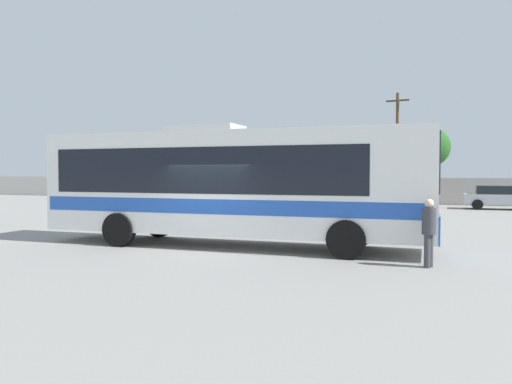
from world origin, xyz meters
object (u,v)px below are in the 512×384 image
(attendant_by_bus_door, at_px, (429,229))
(roadside_tree_midleft, at_px, (313,146))
(parked_car_leftmost_grey, at_px, (250,192))
(roadside_tree_left, at_px, (234,151))
(utility_pole_near, at_px, (397,145))
(parked_car_rightmost_silver, at_px, (498,197))
(parked_car_third_red, at_px, (405,195))
(parked_car_second_black, at_px, (323,194))
(roadside_tree_midright, at_px, (424,147))
(coach_bus_white_blue, at_px, (229,182))

(attendant_by_bus_door, height_order, roadside_tree_midleft, roadside_tree_midleft)
(attendant_by_bus_door, xyz_separation_m, parked_car_leftmost_grey, (-14.45, 22.56, -0.12))
(parked_car_leftmost_grey, distance_m, roadside_tree_left, 8.52)
(utility_pole_near, bearing_deg, roadside_tree_midleft, 176.46)
(parked_car_rightmost_silver, bearing_deg, parked_car_leftmost_grey, 177.55)
(parked_car_third_red, xyz_separation_m, roadside_tree_midleft, (-8.31, 6.80, 3.75))
(parked_car_rightmost_silver, bearing_deg, parked_car_second_black, -178.83)
(parked_car_second_black, relative_size, utility_pole_near, 0.52)
(parked_car_second_black, xyz_separation_m, roadside_tree_left, (-10.41, 7.38, 3.53))
(utility_pole_near, height_order, roadside_tree_midright, utility_pole_near)
(parked_car_rightmost_silver, relative_size, roadside_tree_left, 0.64)
(parked_car_rightmost_silver, distance_m, roadside_tree_left, 22.98)
(parked_car_third_red, bearing_deg, parked_car_rightmost_silver, 3.03)
(parked_car_leftmost_grey, bearing_deg, attendant_by_bus_door, -57.36)
(parked_car_third_red, relative_size, utility_pole_near, 0.50)
(attendant_by_bus_door, distance_m, parked_car_third_red, 21.72)
(parked_car_leftmost_grey, distance_m, utility_pole_near, 12.14)
(roadside_tree_left, bearing_deg, roadside_tree_midleft, -4.81)
(parked_car_leftmost_grey, height_order, roadside_tree_left, roadside_tree_left)
(coach_bus_white_blue, xyz_separation_m, roadside_tree_midleft, (-5.22, 27.00, 2.56))
(utility_pole_near, height_order, roadside_tree_left, utility_pole_near)
(parked_car_second_black, bearing_deg, coach_bus_white_blue, -83.07)
(coach_bus_white_blue, bearing_deg, roadside_tree_midleft, 100.94)
(parked_car_rightmost_silver, height_order, roadside_tree_midleft, roadside_tree_midleft)
(attendant_by_bus_door, distance_m, roadside_tree_midleft, 30.67)
(utility_pole_near, bearing_deg, parked_car_leftmost_grey, -152.55)
(parked_car_rightmost_silver, distance_m, roadside_tree_midleft, 15.80)
(parked_car_leftmost_grey, distance_m, parked_car_rightmost_silver, 17.18)
(parked_car_second_black, distance_m, roadside_tree_midright, 11.90)
(roadside_tree_midright, bearing_deg, parked_car_leftmost_grey, -144.35)
(utility_pole_near, xyz_separation_m, roadside_tree_midleft, (-7.01, 0.43, 0.10))
(coach_bus_white_blue, relative_size, attendant_by_bus_door, 7.37)
(attendant_by_bus_door, bearing_deg, roadside_tree_left, 123.03)
(parked_car_rightmost_silver, bearing_deg, coach_bus_white_blue, -112.96)
(utility_pole_near, bearing_deg, parked_car_rightmost_silver, -41.40)
(parked_car_leftmost_grey, bearing_deg, parked_car_second_black, -9.09)
(roadside_tree_midright, bearing_deg, parked_car_rightmost_silver, -61.30)
(attendant_by_bus_door, xyz_separation_m, parked_car_third_red, (-2.87, 21.53, -0.13))
(utility_pole_near, bearing_deg, roadside_tree_midright, 61.90)
(parked_car_third_red, height_order, roadside_tree_midright, roadside_tree_midright)
(parked_car_second_black, bearing_deg, utility_pole_near, 55.97)
(coach_bus_white_blue, relative_size, parked_car_rightmost_silver, 2.90)
(parked_car_second_black, bearing_deg, roadside_tree_midleft, 112.25)
(parked_car_rightmost_silver, bearing_deg, roadside_tree_left, 161.65)
(utility_pole_near, bearing_deg, parked_car_second_black, -124.03)
(parked_car_second_black, bearing_deg, roadside_tree_midright, 57.92)
(parked_car_rightmost_silver, distance_m, roadside_tree_midright, 11.28)
(roadside_tree_midleft, height_order, roadside_tree_midright, roadside_tree_midright)
(parked_car_leftmost_grey, height_order, parked_car_third_red, parked_car_leftmost_grey)
(parked_car_third_red, height_order, roadside_tree_left, roadside_tree_left)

